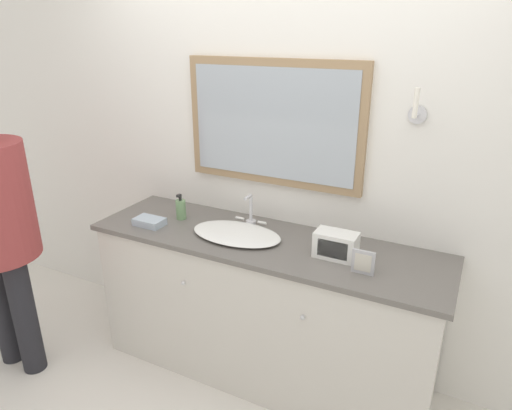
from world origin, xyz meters
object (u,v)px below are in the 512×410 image
picture_frame (363,262)px  sink_basin (237,233)px  soap_bottle (181,209)px  appliance_box (336,245)px

picture_frame → sink_basin: bearing=172.4°
sink_basin → picture_frame: (0.75, -0.10, 0.04)m
soap_bottle → sink_basin: bearing=-8.4°
sink_basin → soap_bottle: bearing=171.6°
soap_bottle → picture_frame: size_ratio=1.33×
soap_bottle → picture_frame: bearing=-7.9°
sink_basin → soap_bottle: sink_basin is taller
soap_bottle → appliance_box: (1.01, -0.06, 0.00)m
sink_basin → picture_frame: size_ratio=4.35×
soap_bottle → picture_frame: (1.18, -0.16, -0.00)m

